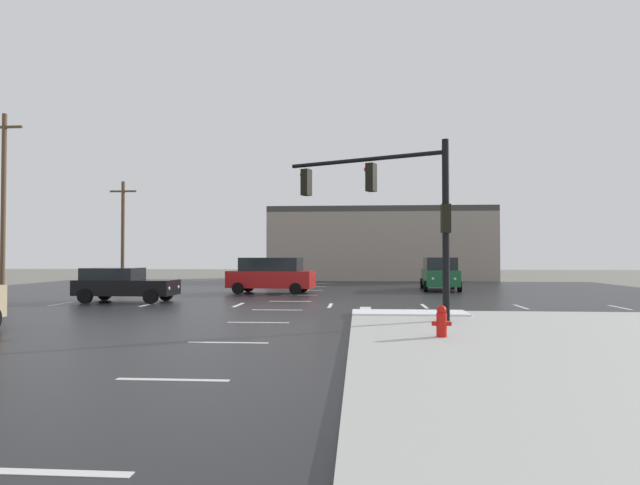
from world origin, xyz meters
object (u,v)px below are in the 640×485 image
at_px(fire_hydrant, 442,321).
at_px(suv_green, 440,273).
at_px(suv_red, 271,275).
at_px(traffic_signal_mast, 397,200).
at_px(sedan_black, 123,284).
at_px(utility_pole_distant, 123,229).
at_px(utility_pole_far, 3,199).

relative_size(fire_hydrant, suv_green, 0.16).
bearing_deg(suv_red, fire_hydrant, 118.45).
bearing_deg(traffic_signal_mast, sedan_black, -2.86).
bearing_deg(suv_red, utility_pole_distant, -35.45).
relative_size(utility_pole_far, utility_pole_distant, 1.30).
height_order(suv_green, utility_pole_distant, utility_pole_distant).
distance_m(suv_red, suv_green, 10.57).
distance_m(fire_hydrant, suv_green, 20.39).
height_order(fire_hydrant, utility_pole_distant, utility_pole_distant).
bearing_deg(utility_pole_far, fire_hydrant, -36.16).
height_order(traffic_signal_mast, sedan_black, traffic_signal_mast).
bearing_deg(fire_hydrant, traffic_signal_mast, 101.18).
xyz_separation_m(traffic_signal_mast, suv_red, (-6.24, 12.61, -2.90)).
height_order(sedan_black, suv_green, suv_green).
bearing_deg(utility_pole_distant, utility_pole_far, -99.01).
xyz_separation_m(fire_hydrant, suv_red, (-7.05, 16.69, 0.55)).
relative_size(traffic_signal_mast, utility_pole_far, 0.53).
relative_size(traffic_signal_mast, suv_red, 1.15).
relative_size(traffic_signal_mast, suv_green, 1.16).
xyz_separation_m(sedan_black, suv_green, (15.90, 9.59, 0.24)).
bearing_deg(suv_green, traffic_signal_mast, -10.27).
xyz_separation_m(suv_green, utility_pole_distant, (-24.27, 8.94, 3.23)).
relative_size(sedan_black, suv_green, 0.93).
bearing_deg(suv_green, utility_pole_distant, -107.38).
distance_m(suv_green, utility_pole_far, 26.76).
height_order(suv_red, utility_pole_distant, utility_pole_distant).
relative_size(suv_red, utility_pole_distant, 0.60).
bearing_deg(utility_pole_distant, fire_hydrant, -53.76).
bearing_deg(fire_hydrant, sedan_black, 140.79).
xyz_separation_m(traffic_signal_mast, utility_pole_distant, (-20.53, 25.02, 0.33)).
distance_m(traffic_signal_mast, utility_pole_distant, 32.37).
bearing_deg(sedan_black, suv_red, 47.45).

